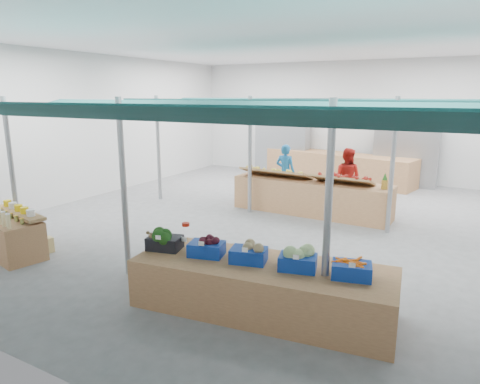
{
  "coord_description": "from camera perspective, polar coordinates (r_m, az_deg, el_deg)",
  "views": [
    {
      "loc": [
        4.07,
        -9.12,
        3.04
      ],
      "look_at": [
        -0.12,
        -1.6,
        1.06
      ],
      "focal_mm": 32.0,
      "sensor_mm": 36.0,
      "label": 1
    }
  ],
  "objects": [
    {
      "name": "vendor_right",
      "position": [
        11.99,
        13.99,
        1.85
      ],
      "size": [
        0.81,
        0.64,
        1.62
      ],
      "primitive_type": "imported",
      "rotation": [
        0.0,
        0.0,
        3.11
      ],
      "color": "#A61914",
      "rests_on": "floor"
    },
    {
      "name": "bottle_shelf",
      "position": [
        9.36,
        -28.12,
        -4.99
      ],
      "size": [
        1.75,
        1.31,
        1.0
      ],
      "rotation": [
        0.0,
        0.0,
        -0.22
      ],
      "color": "#8C5C3D",
      "rests_on": "floor"
    },
    {
      "name": "crate_broccoli",
      "position": [
        6.67,
        -10.02,
        -6.22
      ],
      "size": [
        0.57,
        0.46,
        0.35
      ],
      "rotation": [
        0.0,
        0.0,
        0.25
      ],
      "color": "black",
      "rests_on": "veg_counter"
    },
    {
      "name": "sparrow",
      "position": [
        6.63,
        -11.82,
        -5.61
      ],
      "size": [
        0.12,
        0.09,
        0.11
      ],
      "rotation": [
        0.0,
        0.0,
        0.25
      ],
      "color": "brown",
      "rests_on": "crate_broccoli"
    },
    {
      "name": "far_counter",
      "position": [
        15.65,
        12.64,
        3.28
      ],
      "size": [
        5.63,
        2.25,
        0.99
      ],
      "primitive_type": "cube",
      "rotation": [
        0.0,
        0.0,
        -0.21
      ],
      "color": "#8C5C3D",
      "rests_on": "floor"
    },
    {
      "name": "pole_grid",
      "position": [
        8.17,
        4.83,
        4.26
      ],
      "size": [
        10.0,
        4.6,
        3.0
      ],
      "color": "gray",
      "rests_on": "floor"
    },
    {
      "name": "pineapple",
      "position": [
        10.49,
        18.73,
        1.33
      ],
      "size": [
        0.14,
        0.14,
        0.39
      ],
      "rotation": [
        0.0,
        0.0,
        -0.05
      ],
      "color": "#8C6019",
      "rests_on": "fruit_counter"
    },
    {
      "name": "fruit_counter",
      "position": [
        11.21,
        9.43,
        -0.66
      ],
      "size": [
        4.08,
        1.08,
        0.87
      ],
      "primitive_type": "cube",
      "rotation": [
        0.0,
        0.0,
        -0.03
      ],
      "color": "#8C5C3D",
      "rests_on": "floor"
    },
    {
      "name": "apple_heap_yellow",
      "position": [
        11.38,
        4.82,
        2.76
      ],
      "size": [
        1.93,
        0.8,
        0.27
      ],
      "rotation": [
        0.0,
        0.0,
        -0.05
      ],
      "color": "#997247",
      "rests_on": "fruit_counter"
    },
    {
      "name": "crate_carrots",
      "position": [
        5.79,
        14.66,
        -9.97
      ],
      "size": [
        0.57,
        0.46,
        0.29
      ],
      "rotation": [
        0.0,
        0.0,
        0.25
      ],
      "color": "navy",
      "rests_on": "veg_counter"
    },
    {
      "name": "pole_ribbon",
      "position": [
        6.58,
        -7.27,
        -4.49
      ],
      "size": [
        0.12,
        0.12,
        0.28
      ],
      "color": "red",
      "rests_on": "pole_grid"
    },
    {
      "name": "hall",
      "position": [
        11.32,
        8.19,
        10.82
      ],
      "size": [
        13.0,
        13.0,
        13.0
      ],
      "color": "silver",
      "rests_on": "ground"
    },
    {
      "name": "crate_cabbage",
      "position": [
        5.89,
        7.73,
        -8.76
      ],
      "size": [
        0.57,
        0.46,
        0.35
      ],
      "rotation": [
        0.0,
        0.0,
        0.25
      ],
      "color": "navy",
      "rests_on": "veg_counter"
    },
    {
      "name": "crate_celeriac",
      "position": [
        6.09,
        1.16,
        -8.03
      ],
      "size": [
        0.57,
        0.46,
        0.31
      ],
      "rotation": [
        0.0,
        0.0,
        0.25
      ],
      "color": "navy",
      "rests_on": "veg_counter"
    },
    {
      "name": "back_shelving_right",
      "position": [
        15.39,
        21.21,
        4.46
      ],
      "size": [
        2.0,
        0.5,
        2.0
      ],
      "primitive_type": "cube",
      "color": "#B23F33",
      "rests_on": "floor"
    },
    {
      "name": "floor",
      "position": [
        10.44,
        4.87,
        -4.03
      ],
      "size": [
        13.0,
        13.0,
        0.0
      ],
      "primitive_type": "plane",
      "color": "slate",
      "rests_on": "ground"
    },
    {
      "name": "crate_beets",
      "position": [
        6.35,
        -4.49,
        -7.3
      ],
      "size": [
        0.57,
        0.46,
        0.29
      ],
      "rotation": [
        0.0,
        0.0,
        0.25
      ],
      "color": "navy",
      "rests_on": "veg_counter"
    },
    {
      "name": "veg_counter",
      "position": [
        6.23,
        2.93,
        -12.58
      ],
      "size": [
        3.79,
        1.67,
        0.71
      ],
      "primitive_type": "cube",
      "rotation": [
        0.0,
        0.0,
        0.13
      ],
      "color": "#8C5C3D",
      "rests_on": "floor"
    },
    {
      "name": "back_shelving_left",
      "position": [
        16.61,
        5.63,
        5.83
      ],
      "size": [
        2.0,
        0.5,
        2.0
      ],
      "primitive_type": "cube",
      "color": "#B23F33",
      "rests_on": "floor"
    },
    {
      "name": "apple_heap_red",
      "position": [
        10.74,
        13.44,
        1.83
      ],
      "size": [
        1.54,
        0.78,
        0.27
      ],
      "rotation": [
        0.0,
        0.0,
        -0.05
      ],
      "color": "#997247",
      "rests_on": "fruit_counter"
    },
    {
      "name": "vendor_left",
      "position": [
        12.57,
        6.06,
        2.66
      ],
      "size": [
        0.6,
        0.4,
        1.62
      ],
      "primitive_type": "imported",
      "rotation": [
        0.0,
        0.0,
        3.11
      ],
      "color": "#1963A4",
      "rests_on": "floor"
    },
    {
      "name": "awnings",
      "position": [
        8.09,
        4.96,
        11.06
      ],
      "size": [
        9.5,
        7.08,
        0.3
      ],
      "color": "#0B2F2D",
      "rests_on": "pole_grid"
    }
  ]
}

